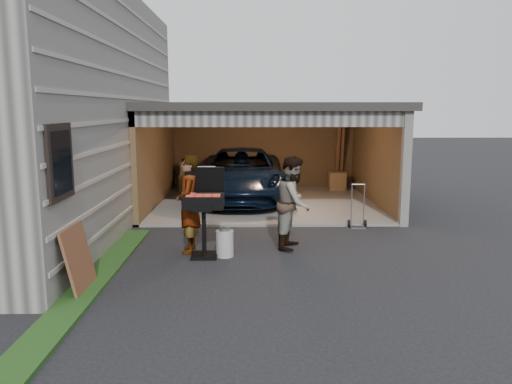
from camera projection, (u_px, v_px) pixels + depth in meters
ground at (235, 276)px, 8.29m from camera, size 80.00×80.00×0.00m
groundcover_strip at (79, 298)px, 7.27m from camera, size 0.50×8.00×0.06m
garage at (267, 139)px, 14.69m from camera, size 6.80×6.30×2.90m
minivan at (241, 176)px, 14.97m from camera, size 2.56×5.48×1.52m
woman at (188, 204)px, 9.55m from camera, size 0.49×0.71×1.89m
man at (294, 202)px, 9.88m from camera, size 0.93×1.06×1.84m
bbq_grill at (204, 205)px, 9.26m from camera, size 0.75×0.66×1.67m
propane_tank at (225, 244)px, 9.38m from camera, size 0.35×0.35×0.50m
plywood_panel at (79, 259)px, 7.54m from camera, size 0.26×0.92×1.01m
hand_truck at (358, 219)px, 11.68m from camera, size 0.43×0.32×1.04m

